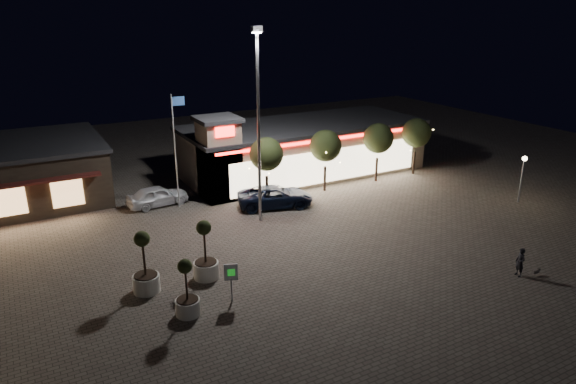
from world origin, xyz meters
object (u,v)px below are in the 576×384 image
planter_left (146,273)px  planter_mid (187,298)px  pickup_truck (275,196)px  pedestrian (520,262)px  white_sedan (158,196)px  valet_sign (231,275)px

planter_left → planter_mid: 3.19m
pickup_truck → pedestrian: (6.53, -15.22, 0.04)m
pedestrian → planter_left: 19.24m
pedestrian → planter_left: bearing=-101.3°
white_sedan → planter_left: planter_left is taller
planter_mid → valet_sign: planter_mid is taller
white_sedan → planter_left: 12.19m
pedestrian → planter_mid: planter_mid is taller
planter_left → planter_mid: bearing=-69.0°
pedestrian → planter_left: size_ratio=0.48×
pickup_truck → white_sedan: size_ratio=1.24×
white_sedan → pedestrian: size_ratio=2.74×
planter_left → valet_sign: (3.36, -2.87, 0.38)m
pickup_truck → white_sedan: 8.43m
pedestrian → valet_sign: valet_sign is taller
white_sedan → planter_mid: planter_mid is taller
pickup_truck → valet_sign: valet_sign is taller
white_sedan → planter_left: bearing=157.2°
pickup_truck → planter_mid: size_ratio=1.90×
pickup_truck → planter_mid: 14.33m
pedestrian → valet_sign: size_ratio=0.80×
pickup_truck → planter_left: bearing=139.9°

